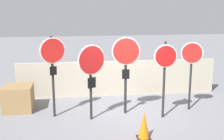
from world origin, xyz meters
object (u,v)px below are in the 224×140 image
object	(u,v)px
stop_sign_0	(53,60)
stop_sign_2	(126,61)
storage_crate	(18,98)
stop_sign_1	(91,68)
stop_sign_3	(165,65)
stop_sign_4	(192,62)
traffic_cone_0	(144,125)

from	to	relation	value
stop_sign_0	stop_sign_2	bearing A→B (deg)	-23.31
storage_crate	stop_sign_1	bearing A→B (deg)	-25.27
stop_sign_0	stop_sign_3	size ratio (longest dim) A/B	1.06
stop_sign_0	stop_sign_2	distance (m)	2.20
stop_sign_0	storage_crate	world-z (taller)	stop_sign_0
stop_sign_1	storage_crate	bearing A→B (deg)	127.53
stop_sign_0	stop_sign_1	distance (m)	1.19
stop_sign_3	storage_crate	bearing A→B (deg)	165.38
stop_sign_1	stop_sign_3	distance (m)	2.17
stop_sign_1	stop_sign_3	size ratio (longest dim) A/B	0.97
stop_sign_2	stop_sign_4	distance (m)	2.13
stop_sign_3	traffic_cone_0	distance (m)	2.05
stop_sign_0	stop_sign_4	distance (m)	4.33
stop_sign_2	storage_crate	xyz separation A→B (m)	(-3.41, 0.71, -1.30)
stop_sign_4	traffic_cone_0	xyz separation A→B (m)	(-1.93, -1.89, -1.25)
stop_sign_2	stop_sign_3	distance (m)	1.20
stop_sign_1	stop_sign_4	xyz separation A→B (m)	(3.20, 0.47, 0.00)
stop_sign_3	storage_crate	world-z (taller)	stop_sign_3
stop_sign_2	traffic_cone_0	distance (m)	2.27
stop_sign_0	stop_sign_4	xyz separation A→B (m)	(4.33, 0.11, -0.16)
stop_sign_2	stop_sign_3	world-z (taller)	stop_sign_2
stop_sign_0	stop_sign_1	bearing A→B (deg)	-42.00
stop_sign_3	traffic_cone_0	size ratio (longest dim) A/B	3.23
stop_sign_0	traffic_cone_0	distance (m)	3.31
stop_sign_1	stop_sign_2	distance (m)	1.15
stop_sign_0	traffic_cone_0	xyz separation A→B (m)	(2.40, -1.79, -1.42)
stop_sign_1	storage_crate	world-z (taller)	stop_sign_1
stop_sign_3	traffic_cone_0	world-z (taller)	stop_sign_3
traffic_cone_0	stop_sign_3	bearing A→B (deg)	55.95
stop_sign_1	stop_sign_4	size ratio (longest dim) A/B	1.02
stop_sign_4	stop_sign_0	bearing A→B (deg)	-159.77
stop_sign_3	stop_sign_4	size ratio (longest dim) A/B	1.05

